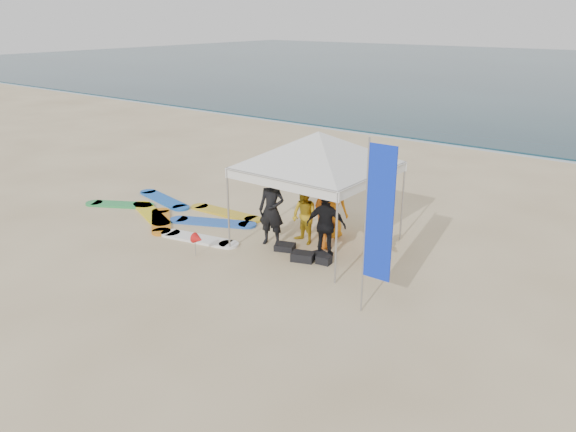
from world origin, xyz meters
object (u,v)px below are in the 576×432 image
(person_seated, at_px, (380,241))
(surfboard_spread, at_px, (177,215))
(canopy_tent, at_px, (319,132))
(person_yellow, at_px, (304,216))
(person_orange_a, at_px, (327,213))
(feather_flag, at_px, (378,216))
(person_black_a, at_px, (272,210))
(person_orange_b, at_px, (332,204))
(marker_pennant, at_px, (198,239))
(person_black_b, at_px, (326,225))

(person_seated, height_order, surfboard_spread, person_seated)
(canopy_tent, height_order, surfboard_spread, canopy_tent)
(person_yellow, height_order, surfboard_spread, person_yellow)
(person_orange_a, bearing_deg, person_yellow, 43.62)
(surfboard_spread, bearing_deg, feather_flag, -12.01)
(person_black_a, height_order, person_orange_a, person_orange_a)
(person_orange_a, distance_m, person_orange_b, 0.85)
(feather_flag, xyz_separation_m, surfboard_spread, (-7.77, 1.65, -2.14))
(person_seated, distance_m, feather_flag, 3.33)
(person_seated, relative_size, marker_pennant, 1.57)
(person_seated, bearing_deg, canopy_tent, 63.90)
(person_black_a, bearing_deg, person_black_b, -10.42)
(person_orange_b, bearing_deg, feather_flag, 132.54)
(person_black_a, height_order, person_orange_b, person_black_a)
(person_black_a, relative_size, person_black_b, 1.12)
(person_black_a, xyz_separation_m, person_orange_a, (1.30, 0.69, 0.01))
(marker_pennant, bearing_deg, canopy_tent, 52.57)
(person_orange_b, distance_m, marker_pennant, 3.81)
(person_yellow, relative_size, person_black_b, 0.90)
(person_orange_b, bearing_deg, canopy_tent, 90.15)
(person_yellow, height_order, person_black_b, person_black_b)
(person_orange_b, distance_m, canopy_tent, 2.26)
(surfboard_spread, bearing_deg, person_orange_b, 17.99)
(person_orange_b, height_order, feather_flag, feather_flag)
(person_yellow, bearing_deg, person_seated, 22.50)
(person_black_a, bearing_deg, person_orange_b, 41.06)
(person_yellow, height_order, person_orange_b, person_orange_b)
(person_black_b, relative_size, person_orange_b, 0.92)
(person_orange_b, relative_size, marker_pennant, 2.95)
(feather_flag, relative_size, surfboard_spread, 0.61)
(person_orange_b, height_order, marker_pennant, person_orange_b)
(person_orange_a, height_order, surfboard_spread, person_orange_a)
(person_black_a, bearing_deg, person_seated, 1.63)
(person_black_a, relative_size, marker_pennant, 3.05)
(person_orange_a, bearing_deg, person_orange_b, -31.61)
(marker_pennant, bearing_deg, person_black_a, 62.48)
(marker_pennant, bearing_deg, person_orange_a, 48.12)
(person_seated, relative_size, feather_flag, 0.27)
(person_black_b, bearing_deg, person_orange_a, -77.58)
(canopy_tent, xyz_separation_m, feather_flag, (3.07, -2.42, -0.89))
(person_black_a, distance_m, surfboard_spread, 3.83)
(person_black_a, relative_size, person_orange_b, 1.03)
(person_seated, bearing_deg, person_black_b, 90.39)
(person_orange_a, bearing_deg, surfboard_spread, 43.21)
(person_orange_b, relative_size, feather_flag, 0.51)
(canopy_tent, bearing_deg, person_yellow, -160.22)
(person_black_b, relative_size, feather_flag, 0.47)
(person_black_b, distance_m, feather_flag, 3.32)
(person_black_b, bearing_deg, surfboard_spread, -18.06)
(person_black_a, xyz_separation_m, canopy_tent, (0.98, 0.70, 2.10))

